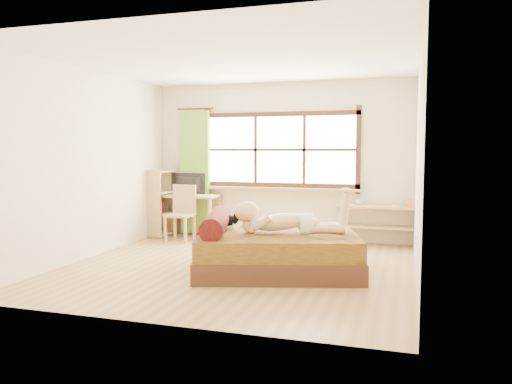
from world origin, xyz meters
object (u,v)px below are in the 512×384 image
(bed, at_px, (274,250))
(woman, at_px, (288,209))
(desk, at_px, (186,200))
(bookshelf, at_px, (162,202))
(pipe_shelf, at_px, (379,216))
(kitten, at_px, (228,219))
(chair, at_px, (182,210))

(bed, xyz_separation_m, woman, (0.20, -0.04, 0.53))
(desk, height_order, bookshelf, bookshelf)
(desk, xyz_separation_m, pipe_shelf, (3.37, 0.12, -0.17))
(pipe_shelf, height_order, bookshelf, bookshelf)
(bed, distance_m, woman, 0.57)
(woman, height_order, bookshelf, bookshelf)
(bed, height_order, woman, woman)
(kitten, bearing_deg, woman, -25.53)
(kitten, xyz_separation_m, pipe_shelf, (1.87, 1.99, -0.14))
(desk, bearing_deg, chair, -74.92)
(pipe_shelf, bearing_deg, woman, -115.67)
(bed, height_order, pipe_shelf, bed)
(woman, bearing_deg, kitten, 154.47)
(desk, bearing_deg, bed, -42.72)
(bed, height_order, desk, bed)
(woman, height_order, pipe_shelf, woman)
(woman, xyz_separation_m, pipe_shelf, (1.00, 2.14, -0.32))
(kitten, height_order, bookshelf, bookshelf)
(bookshelf, bearing_deg, desk, 19.87)
(bed, relative_size, woman, 1.69)
(bed, xyz_separation_m, pipe_shelf, (1.20, 2.10, 0.21))
(kitten, height_order, desk, desk)
(woman, bearing_deg, bed, 153.84)
(pipe_shelf, distance_m, bookshelf, 3.79)
(desk, bearing_deg, pipe_shelf, 1.79)
(chair, bearing_deg, pipe_shelf, 8.16)
(kitten, relative_size, desk, 0.25)
(chair, height_order, bookshelf, bookshelf)
(bed, height_order, kitten, bed)
(desk, bearing_deg, kitten, -51.61)
(woman, xyz_separation_m, desk, (-2.36, 2.02, -0.15))
(bed, height_order, bookshelf, bookshelf)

